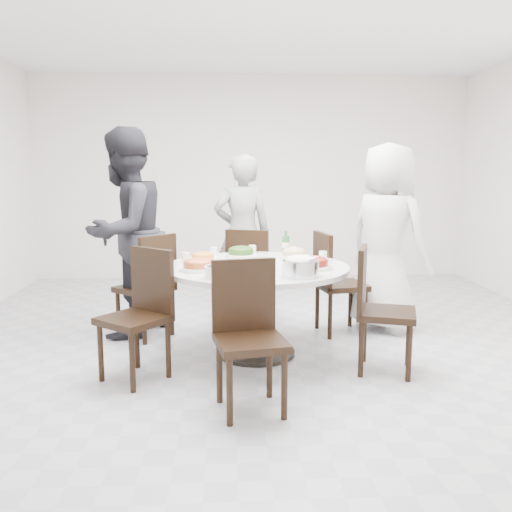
{
  "coord_description": "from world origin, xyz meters",
  "views": [
    {
      "loc": [
        -0.39,
        -4.62,
        1.52
      ],
      "look_at": [
        -0.13,
        -0.26,
        0.82
      ],
      "focal_mm": 38.0,
      "sensor_mm": 36.0,
      "label": 1
    }
  ],
  "objects": [
    {
      "name": "diner_right",
      "position": [
        1.14,
        0.35,
        0.88
      ],
      "size": [
        0.97,
        1.03,
        1.77
      ],
      "primitive_type": "imported",
      "rotation": [
        0.0,
        0.0,
        2.22
      ],
      "color": "silver",
      "rests_on": "floor"
    },
    {
      "name": "chair_s",
      "position": [
        -0.23,
        -1.37,
        0.47
      ],
      "size": [
        0.49,
        0.49,
        0.95
      ],
      "primitive_type": "cube",
      "rotation": [
        0.0,
        0.0,
        6.47
      ],
      "color": "black",
      "rests_on": "floor"
    },
    {
      "name": "diner_left",
      "position": [
        -1.29,
        0.33,
        0.95
      ],
      "size": [
        1.05,
        1.14,
        1.9
      ],
      "primitive_type": "imported",
      "rotation": [
        0.0,
        0.0,
        4.25
      ],
      "color": "black",
      "rests_on": "floor"
    },
    {
      "name": "chair_nw",
      "position": [
        -1.12,
        0.24,
        0.47
      ],
      "size": [
        0.59,
        0.59,
        0.95
      ],
      "primitive_type": "cube",
      "rotation": [
        0.0,
        0.0,
        4.03
      ],
      "color": "black",
      "rests_on": "floor"
    },
    {
      "name": "dish_orange",
      "position": [
        -0.57,
        -0.14,
        0.78
      ],
      "size": [
        0.24,
        0.24,
        0.06
      ],
      "primitive_type": "cylinder",
      "color": "white",
      "rests_on": "dining_table"
    },
    {
      "name": "chopsticks",
      "position": [
        -0.1,
        0.35,
        0.76
      ],
      "size": [
        0.24,
        0.04,
        0.01
      ],
      "primitive_type": null,
      "color": "tan",
      "rests_on": "dining_table"
    },
    {
      "name": "dining_table",
      "position": [
        -0.13,
        -0.31,
        0.38
      ],
      "size": [
        1.5,
        1.5,
        0.75
      ],
      "primitive_type": "cylinder",
      "color": "silver",
      "rests_on": "floor"
    },
    {
      "name": "chair_sw",
      "position": [
        -1.05,
        -0.8,
        0.47
      ],
      "size": [
        0.59,
        0.59,
        0.95
      ],
      "primitive_type": "cube",
      "rotation": [
        0.0,
        0.0,
        5.59
      ],
      "color": "black",
      "rests_on": "floor"
    },
    {
      "name": "dish_greens",
      "position": [
        -0.24,
        0.14,
        0.79
      ],
      "size": [
        0.28,
        0.28,
        0.07
      ],
      "primitive_type": "cylinder",
      "color": "white",
      "rests_on": "dining_table"
    },
    {
      "name": "wall_front",
      "position": [
        0.0,
        -3.0,
        1.4
      ],
      "size": [
        6.0,
        0.01,
        2.8
      ],
      "primitive_type": "cube",
      "color": "white",
      "rests_on": "ground"
    },
    {
      "name": "soup_bowl",
      "position": [
        -0.4,
        -0.79,
        0.79
      ],
      "size": [
        0.27,
        0.27,
        0.08
      ],
      "primitive_type": "cylinder",
      "color": "white",
      "rests_on": "dining_table"
    },
    {
      "name": "chair_se",
      "position": [
        0.82,
        -0.75,
        0.47
      ],
      "size": [
        0.53,
        0.53,
        0.95
      ],
      "primitive_type": "cube",
      "rotation": [
        0.0,
        0.0,
        7.54
      ],
      "color": "black",
      "rests_on": "floor"
    },
    {
      "name": "tea_cups",
      "position": [
        -0.16,
        0.33,
        0.79
      ],
      "size": [
        0.07,
        0.07,
        0.08
      ],
      "primitive_type": "cylinder",
      "color": "white",
      "rests_on": "dining_table"
    },
    {
      "name": "dish_tofu",
      "position": [
        -0.6,
        -0.51,
        0.79
      ],
      "size": [
        0.29,
        0.29,
        0.07
      ],
      "primitive_type": "cylinder",
      "color": "white",
      "rests_on": "dining_table"
    },
    {
      "name": "wall_back",
      "position": [
        0.0,
        3.0,
        1.4
      ],
      "size": [
        6.0,
        0.01,
        2.8
      ],
      "primitive_type": "cube",
      "color": "white",
      "rests_on": "ground"
    },
    {
      "name": "chair_n",
      "position": [
        -0.12,
        0.68,
        0.47
      ],
      "size": [
        0.53,
        0.53,
        0.95
      ],
      "primitive_type": "cube",
      "rotation": [
        0.0,
        0.0,
        2.84
      ],
      "color": "black",
      "rests_on": "floor"
    },
    {
      "name": "dish_pale",
      "position": [
        0.22,
        0.03,
        0.79
      ],
      "size": [
        0.26,
        0.26,
        0.07
      ],
      "primitive_type": "cylinder",
      "color": "white",
      "rests_on": "dining_table"
    },
    {
      "name": "diner_middle",
      "position": [
        -0.2,
        1.15,
        0.84
      ],
      "size": [
        0.64,
        0.45,
        1.68
      ],
      "primitive_type": "imported",
      "rotation": [
        0.0,
        0.0,
        3.22
      ],
      "color": "black",
      "rests_on": "floor"
    },
    {
      "name": "beverage_bottle",
      "position": [
        0.16,
        0.17,
        0.86
      ],
      "size": [
        0.07,
        0.07,
        0.23
      ],
      "primitive_type": "cylinder",
      "color": "#2A6A31",
      "rests_on": "dining_table"
    },
    {
      "name": "chair_ne",
      "position": [
        0.69,
        0.25,
        0.47
      ],
      "size": [
        0.49,
        0.49,
        0.95
      ],
      "primitive_type": "cube",
      "rotation": [
        0.0,
        0.0,
        1.74
      ],
      "color": "black",
      "rests_on": "floor"
    },
    {
      "name": "rice_bowl",
      "position": [
        0.16,
        -0.77,
        0.81
      ],
      "size": [
        0.27,
        0.27,
        0.12
      ],
      "primitive_type": "cylinder",
      "color": "silver",
      "rests_on": "dining_table"
    },
    {
      "name": "dish_redbrown",
      "position": [
        0.3,
        -0.47,
        0.79
      ],
      "size": [
        0.31,
        0.31,
        0.08
      ],
      "primitive_type": "cylinder",
      "color": "white",
      "rests_on": "dining_table"
    },
    {
      "name": "ceiling",
      "position": [
        0.0,
        0.0,
        2.8
      ],
      "size": [
        6.0,
        6.0,
        0.01
      ],
      "primitive_type": "cube",
      "color": "white",
      "rests_on": "ground"
    },
    {
      "name": "floor",
      "position": [
        0.0,
        0.0,
        0.0
      ],
      "size": [
        6.0,
        6.0,
        0.01
      ],
      "primitive_type": "cube",
      "color": "#B0B1B5",
      "rests_on": "ground"
    }
  ]
}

